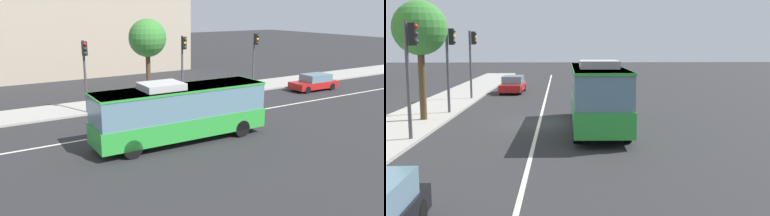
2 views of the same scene
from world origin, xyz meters
TOP-DOWN VIEW (x-y plane):
  - ground_plane at (0.00, 0.00)m, footprint 160.00×160.00m
  - sidewalk_kerb at (0.00, 6.98)m, footprint 80.00×3.93m
  - lane_centre_line at (0.00, 0.00)m, footprint 76.00×0.16m
  - transit_bus at (-1.82, -2.98)m, footprint 10.03×2.63m
  - sedan_red at (15.47, 2.93)m, footprint 4.57×1.98m
  - traffic_light_near_corner at (10.47, 5.44)m, footprint 0.32×0.62m
  - traffic_light_mid_block at (3.14, 5.40)m, footprint 0.33×0.62m
  - traffic_light_far_corner at (-4.69, 5.25)m, footprint 0.33×0.62m
  - street_tree_kerbside_left at (0.52, 6.32)m, footprint 2.90×2.90m

SIDE VIEW (x-z plane):
  - ground_plane at x=0.00m, z-range 0.00..0.00m
  - lane_centre_line at x=0.00m, z-range 0.00..0.01m
  - sidewalk_kerb at x=0.00m, z-range 0.00..0.14m
  - sedan_red at x=15.47m, z-range -0.01..1.46m
  - transit_bus at x=-1.82m, z-range 0.08..3.54m
  - traffic_light_near_corner at x=10.47m, z-range 0.96..6.16m
  - traffic_light_mid_block at x=3.14m, z-range 0.96..6.16m
  - traffic_light_far_corner at x=-4.69m, z-range 0.96..6.16m
  - street_tree_kerbside_left at x=0.52m, z-range 1.75..8.27m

